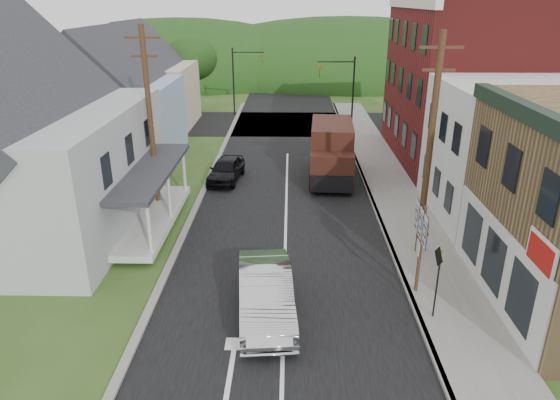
# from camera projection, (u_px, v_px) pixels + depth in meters

# --- Properties ---
(ground) EXTENTS (120.00, 120.00, 0.00)m
(ground) POSITION_uv_depth(u_px,v_px,m) (284.00, 299.00, 17.96)
(ground) COLOR #2D4719
(ground) RESTS_ON ground
(road) EXTENTS (9.00, 90.00, 0.02)m
(road) POSITION_uv_depth(u_px,v_px,m) (286.00, 196.00, 27.22)
(road) COLOR black
(road) RESTS_ON ground
(cross_road) EXTENTS (60.00, 9.00, 0.02)m
(cross_road) POSITION_uv_depth(u_px,v_px,m) (288.00, 124.00, 42.97)
(cross_road) COLOR black
(cross_road) RESTS_ON ground
(sidewalk_right) EXTENTS (2.80, 55.00, 0.15)m
(sidewalk_right) POSITION_uv_depth(u_px,v_px,m) (403.00, 210.00, 25.23)
(sidewalk_right) COLOR slate
(sidewalk_right) RESTS_ON ground
(curb_right) EXTENTS (0.20, 55.00, 0.15)m
(curb_right) POSITION_uv_depth(u_px,v_px,m) (376.00, 210.00, 25.25)
(curb_right) COLOR slate
(curb_right) RESTS_ON ground
(curb_left) EXTENTS (0.30, 55.00, 0.12)m
(curb_left) POSITION_uv_depth(u_px,v_px,m) (195.00, 209.00, 25.43)
(curb_left) COLOR slate
(curb_left) RESTS_ON ground
(storefront_white) EXTENTS (8.00, 7.00, 6.50)m
(storefront_white) POSITION_uv_depth(u_px,v_px,m) (526.00, 154.00, 23.47)
(storefront_white) COLOR silver
(storefront_white) RESTS_ON ground
(storefront_red) EXTENTS (8.00, 12.00, 10.00)m
(storefront_red) POSITION_uv_depth(u_px,v_px,m) (466.00, 84.00, 31.61)
(storefront_red) COLOR maroon
(storefront_red) RESTS_ON ground
(house_gray) EXTENTS (10.20, 12.24, 8.35)m
(house_gray) POSITION_uv_depth(u_px,v_px,m) (16.00, 139.00, 22.15)
(house_gray) COLOR #AAAEB0
(house_gray) RESTS_ON ground
(house_blue) EXTENTS (7.14, 8.16, 7.28)m
(house_blue) POSITION_uv_depth(u_px,v_px,m) (119.00, 103.00, 32.53)
(house_blue) COLOR #9BB4D4
(house_blue) RESTS_ON ground
(house_cream) EXTENTS (7.14, 8.16, 7.28)m
(house_cream) POSITION_uv_depth(u_px,v_px,m) (148.00, 82.00, 40.88)
(house_cream) COLOR beige
(house_cream) RESTS_ON ground
(utility_pole_right) EXTENTS (1.60, 0.26, 9.00)m
(utility_pole_right) POSITION_uv_depth(u_px,v_px,m) (430.00, 148.00, 19.34)
(utility_pole_right) COLOR #472D19
(utility_pole_right) RESTS_ON ground
(utility_pole_left) EXTENTS (1.60, 0.26, 9.00)m
(utility_pole_left) POSITION_uv_depth(u_px,v_px,m) (150.00, 120.00, 23.74)
(utility_pole_left) COLOR #472D19
(utility_pole_left) RESTS_ON ground
(traffic_signal_right) EXTENTS (2.87, 0.20, 6.00)m
(traffic_signal_right) POSITION_uv_depth(u_px,v_px,m) (344.00, 86.00, 38.23)
(traffic_signal_right) COLOR black
(traffic_signal_right) RESTS_ON ground
(traffic_signal_left) EXTENTS (2.87, 0.20, 6.00)m
(traffic_signal_left) POSITION_uv_depth(u_px,v_px,m) (241.00, 73.00, 44.89)
(traffic_signal_left) COLOR black
(traffic_signal_left) RESTS_ON ground
(tree_left_c) EXTENTS (5.80, 5.80, 8.41)m
(tree_left_c) POSITION_uv_depth(u_px,v_px,m) (15.00, 62.00, 34.62)
(tree_left_c) COLOR #382616
(tree_left_c) RESTS_ON ground
(tree_left_d) EXTENTS (4.80, 4.80, 6.94)m
(tree_left_d) POSITION_uv_depth(u_px,v_px,m) (191.00, 58.00, 45.94)
(tree_left_d) COLOR #382616
(tree_left_d) RESTS_ON ground
(forested_ridge) EXTENTS (90.00, 30.00, 16.00)m
(forested_ridge) POSITION_uv_depth(u_px,v_px,m) (289.00, 76.00, 68.91)
(forested_ridge) COLOR black
(forested_ridge) RESTS_ON ground
(silver_sedan) EXTENTS (2.24, 5.20, 1.66)m
(silver_sedan) POSITION_uv_depth(u_px,v_px,m) (266.00, 294.00, 16.73)
(silver_sedan) COLOR #BABBC0
(silver_sedan) RESTS_ON ground
(dark_sedan) EXTENTS (2.14, 4.24, 1.39)m
(dark_sedan) POSITION_uv_depth(u_px,v_px,m) (226.00, 170.00, 29.28)
(dark_sedan) COLOR black
(dark_sedan) RESTS_ON ground
(delivery_van) EXTENTS (2.75, 6.02, 3.30)m
(delivery_van) POSITION_uv_depth(u_px,v_px,m) (331.00, 152.00, 29.21)
(delivery_van) COLOR black
(delivery_van) RESTS_ON ground
(route_sign_cluster) EXTENTS (0.19, 1.90, 3.32)m
(route_sign_cluster) POSITION_uv_depth(u_px,v_px,m) (420.00, 237.00, 17.39)
(route_sign_cluster) COLOR #472D19
(route_sign_cluster) RESTS_ON sidewalk_right
(warning_sign) EXTENTS (0.14, 0.73, 2.63)m
(warning_sign) POSITION_uv_depth(u_px,v_px,m) (438.00, 272.00, 16.08)
(warning_sign) COLOR black
(warning_sign) RESTS_ON sidewalk_right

